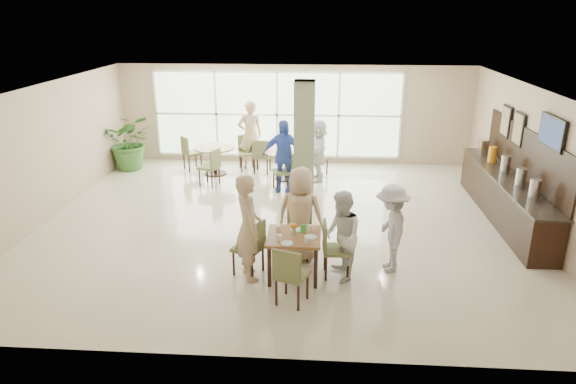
# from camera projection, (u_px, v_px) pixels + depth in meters

# --- Properties ---
(ground) EXTENTS (10.00, 10.00, 0.00)m
(ground) POSITION_uv_depth(u_px,v_px,m) (282.00, 222.00, 10.85)
(ground) COLOR beige
(ground) RESTS_ON ground
(room_shell) EXTENTS (10.00, 10.00, 10.00)m
(room_shell) POSITION_uv_depth(u_px,v_px,m) (282.00, 143.00, 10.28)
(room_shell) COLOR white
(room_shell) RESTS_ON ground
(window_bank) EXTENTS (7.00, 0.04, 7.00)m
(window_bank) POSITION_uv_depth(u_px,v_px,m) (277.00, 115.00, 14.60)
(window_bank) COLOR silver
(window_bank) RESTS_ON ground
(column) EXTENTS (0.45, 0.45, 2.80)m
(column) POSITION_uv_depth(u_px,v_px,m) (304.00, 144.00, 11.48)
(column) COLOR #6F7A55
(column) RESTS_ON ground
(main_table) EXTENTS (0.88, 0.88, 0.75)m
(main_table) POSITION_uv_depth(u_px,v_px,m) (294.00, 241.00, 8.43)
(main_table) COLOR brown
(main_table) RESTS_ON ground
(round_table_left) EXTENTS (1.09, 1.09, 0.75)m
(round_table_left) POSITION_uv_depth(u_px,v_px,m) (215.00, 153.00, 13.81)
(round_table_left) COLOR brown
(round_table_left) RESTS_ON ground
(round_table_right) EXTENTS (1.14, 1.14, 0.75)m
(round_table_right) POSITION_uv_depth(u_px,v_px,m) (287.00, 158.00, 13.40)
(round_table_right) COLOR brown
(round_table_right) RESTS_ON ground
(chairs_main_table) EXTENTS (2.01, 2.07, 0.95)m
(chairs_main_table) POSITION_uv_depth(u_px,v_px,m) (294.00, 250.00, 8.49)
(chairs_main_table) COLOR brown
(chairs_main_table) RESTS_ON ground
(chairs_table_left) EXTENTS (2.12, 1.94, 0.95)m
(chairs_table_left) POSITION_uv_depth(u_px,v_px,m) (216.00, 157.00, 13.80)
(chairs_table_left) COLOR brown
(chairs_table_left) RESTS_ON ground
(chairs_table_right) EXTENTS (2.08, 1.92, 0.95)m
(chairs_table_right) POSITION_uv_depth(u_px,v_px,m) (287.00, 161.00, 13.44)
(chairs_table_right) COLOR brown
(chairs_table_right) RESTS_ON ground
(tabletop_clutter) EXTENTS (0.68, 0.75, 0.21)m
(tabletop_clutter) POSITION_uv_depth(u_px,v_px,m) (295.00, 233.00, 8.35)
(tabletop_clutter) COLOR white
(tabletop_clutter) RESTS_ON main_table
(buffet_counter) EXTENTS (0.64, 4.70, 1.95)m
(buffet_counter) POSITION_uv_depth(u_px,v_px,m) (506.00, 194.00, 10.84)
(buffet_counter) COLOR black
(buffet_counter) RESTS_ON ground
(wall_tv) EXTENTS (0.06, 1.00, 0.58)m
(wall_tv) POSITION_uv_depth(u_px,v_px,m) (552.00, 132.00, 9.25)
(wall_tv) COLOR black
(wall_tv) RESTS_ON ground
(framed_art_a) EXTENTS (0.05, 0.55, 0.70)m
(framed_art_a) POSITION_uv_depth(u_px,v_px,m) (519.00, 129.00, 10.85)
(framed_art_a) COLOR black
(framed_art_a) RESTS_ON ground
(framed_art_b) EXTENTS (0.05, 0.55, 0.70)m
(framed_art_b) POSITION_uv_depth(u_px,v_px,m) (506.00, 121.00, 11.60)
(framed_art_b) COLOR black
(framed_art_b) RESTS_ON ground
(potted_plant) EXTENTS (1.64, 1.64, 1.56)m
(potted_plant) POSITION_uv_depth(u_px,v_px,m) (130.00, 142.00, 14.21)
(potted_plant) COLOR #366A2A
(potted_plant) RESTS_ON ground
(teen_left) EXTENTS (0.65, 0.77, 1.80)m
(teen_left) POSITION_uv_depth(u_px,v_px,m) (248.00, 227.00, 8.32)
(teen_left) COLOR tan
(teen_left) RESTS_ON ground
(teen_far) EXTENTS (0.91, 0.62, 1.70)m
(teen_far) POSITION_uv_depth(u_px,v_px,m) (300.00, 214.00, 8.98)
(teen_far) COLOR tan
(teen_far) RESTS_ON ground
(teen_right) EXTENTS (0.71, 0.84, 1.52)m
(teen_right) POSITION_uv_depth(u_px,v_px,m) (341.00, 236.00, 8.32)
(teen_right) COLOR white
(teen_right) RESTS_ON ground
(teen_standing) EXTENTS (0.63, 1.02, 1.54)m
(teen_standing) POSITION_uv_depth(u_px,v_px,m) (391.00, 228.00, 8.61)
(teen_standing) COLOR #B1B1B4
(teen_standing) RESTS_ON ground
(adult_a) EXTENTS (1.11, 0.73, 1.78)m
(adult_a) POSITION_uv_depth(u_px,v_px,m) (283.00, 156.00, 12.41)
(adult_a) COLOR #4260C6
(adult_a) RESTS_ON ground
(adult_b) EXTENTS (0.65, 1.49, 1.61)m
(adult_b) POSITION_uv_depth(u_px,v_px,m) (318.00, 150.00, 13.25)
(adult_b) COLOR white
(adult_b) RESTS_ON ground
(adult_standing) EXTENTS (0.81, 0.66, 1.91)m
(adult_standing) POSITION_uv_depth(u_px,v_px,m) (250.00, 135.00, 14.21)
(adult_standing) COLOR tan
(adult_standing) RESTS_ON ground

